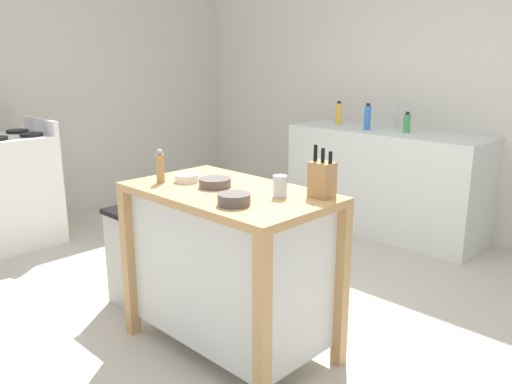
{
  "coord_description": "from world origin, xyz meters",
  "views": [
    {
      "loc": [
        1.94,
        -1.83,
        1.55
      ],
      "look_at": [
        0.06,
        0.09,
        0.84
      ],
      "focal_mm": 36.42,
      "sensor_mm": 36.0,
      "label": 1
    }
  ],
  "objects_px": {
    "bowl_stoneware_deep": "(234,199)",
    "kitchen_island": "(229,262)",
    "bottle_hand_soap": "(367,117)",
    "pepper_grinder": "(160,167)",
    "knife_block": "(322,179)",
    "bottle_dish_soap": "(339,113)",
    "bowl_ceramic_small": "(187,178)",
    "drinking_cup": "(280,186)",
    "sink_faucet": "(397,117)",
    "bowl_ceramic_wide": "(215,182)",
    "trash_bin": "(138,258)",
    "stove": "(14,190)",
    "bottle_spray_cleaner": "(407,123)"
  },
  "relations": [
    {
      "from": "bowl_ceramic_small",
      "to": "bowl_stoneware_deep",
      "type": "distance_m",
      "value": 0.52
    },
    {
      "from": "trash_bin",
      "to": "stove",
      "type": "distance_m",
      "value": 1.72
    },
    {
      "from": "sink_faucet",
      "to": "bowl_ceramic_small",
      "type": "bearing_deg",
      "value": -86.21
    },
    {
      "from": "kitchen_island",
      "to": "stove",
      "type": "height_order",
      "value": "stove"
    },
    {
      "from": "kitchen_island",
      "to": "bottle_hand_soap",
      "type": "relative_size",
      "value": 4.66
    },
    {
      "from": "knife_block",
      "to": "bottle_hand_soap",
      "type": "height_order",
      "value": "bottle_hand_soap"
    },
    {
      "from": "bowl_ceramic_wide",
      "to": "bottle_spray_cleaner",
      "type": "xyz_separation_m",
      "value": [
        -0.19,
        2.32,
        0.08
      ]
    },
    {
      "from": "bowl_ceramic_wide",
      "to": "bottle_spray_cleaner",
      "type": "bearing_deg",
      "value": 94.67
    },
    {
      "from": "bowl_ceramic_small",
      "to": "drinking_cup",
      "type": "xyz_separation_m",
      "value": [
        0.56,
        0.12,
        0.03
      ]
    },
    {
      "from": "sink_faucet",
      "to": "bottle_hand_soap",
      "type": "bearing_deg",
      "value": -124.28
    },
    {
      "from": "pepper_grinder",
      "to": "sink_faucet",
      "type": "distance_m",
      "value": 2.59
    },
    {
      "from": "bowl_ceramic_small",
      "to": "pepper_grinder",
      "type": "relative_size",
      "value": 0.72
    },
    {
      "from": "bottle_spray_cleaner",
      "to": "bottle_dish_soap",
      "type": "height_order",
      "value": "bottle_dish_soap"
    },
    {
      "from": "drinking_cup",
      "to": "sink_faucet",
      "type": "height_order",
      "value": "sink_faucet"
    },
    {
      "from": "bottle_spray_cleaner",
      "to": "bottle_hand_soap",
      "type": "height_order",
      "value": "bottle_hand_soap"
    },
    {
      "from": "bowl_ceramic_small",
      "to": "sink_faucet",
      "type": "distance_m",
      "value": 2.49
    },
    {
      "from": "trash_bin",
      "to": "stove",
      "type": "relative_size",
      "value": 0.61
    },
    {
      "from": "bowl_ceramic_wide",
      "to": "bowl_ceramic_small",
      "type": "bearing_deg",
      "value": -172.03
    },
    {
      "from": "bowl_ceramic_small",
      "to": "bowl_ceramic_wide",
      "type": "relative_size",
      "value": 0.79
    },
    {
      "from": "kitchen_island",
      "to": "knife_block",
      "type": "relative_size",
      "value": 4.38
    },
    {
      "from": "stove",
      "to": "bottle_spray_cleaner",
      "type": "bearing_deg",
      "value": 47.95
    },
    {
      "from": "knife_block",
      "to": "bowl_stoneware_deep",
      "type": "xyz_separation_m",
      "value": [
        -0.2,
        -0.39,
        -0.06
      ]
    },
    {
      "from": "knife_block",
      "to": "bottle_hand_soap",
      "type": "xyz_separation_m",
      "value": [
        -1.03,
        2.0,
        0.04
      ]
    },
    {
      "from": "knife_block",
      "to": "drinking_cup",
      "type": "bearing_deg",
      "value": -137.24
    },
    {
      "from": "pepper_grinder",
      "to": "bottle_hand_soap",
      "type": "xyz_separation_m",
      "value": [
        -0.23,
        2.36,
        0.05
      ]
    },
    {
      "from": "bottle_dish_soap",
      "to": "bowl_stoneware_deep",
      "type": "bearing_deg",
      "value": -63.98
    },
    {
      "from": "bottle_dish_soap",
      "to": "stove",
      "type": "relative_size",
      "value": 0.21
    },
    {
      "from": "bowl_stoneware_deep",
      "to": "sink_faucet",
      "type": "height_order",
      "value": "sink_faucet"
    },
    {
      "from": "kitchen_island",
      "to": "stove",
      "type": "distance_m",
      "value": 2.49
    },
    {
      "from": "bowl_ceramic_small",
      "to": "pepper_grinder",
      "type": "height_order",
      "value": "pepper_grinder"
    },
    {
      "from": "trash_bin",
      "to": "bottle_dish_soap",
      "type": "bearing_deg",
      "value": 95.42
    },
    {
      "from": "knife_block",
      "to": "bottle_dish_soap",
      "type": "height_order",
      "value": "knife_block"
    },
    {
      "from": "bottle_hand_soap",
      "to": "pepper_grinder",
      "type": "bearing_deg",
      "value": -84.33
    },
    {
      "from": "kitchen_island",
      "to": "drinking_cup",
      "type": "xyz_separation_m",
      "value": [
        0.28,
        0.08,
        0.44
      ]
    },
    {
      "from": "pepper_grinder",
      "to": "bottle_dish_soap",
      "type": "relative_size",
      "value": 0.82
    },
    {
      "from": "bowl_stoneware_deep",
      "to": "bowl_ceramic_wide",
      "type": "distance_m",
      "value": 0.35
    },
    {
      "from": "trash_bin",
      "to": "stove",
      "type": "bearing_deg",
      "value": -177.34
    },
    {
      "from": "knife_block",
      "to": "bottle_dish_soap",
      "type": "bearing_deg",
      "value": 123.84
    },
    {
      "from": "kitchen_island",
      "to": "sink_faucet",
      "type": "bearing_deg",
      "value": 100.44
    },
    {
      "from": "sink_faucet",
      "to": "knife_block",
      "type": "bearing_deg",
      "value": -68.6
    },
    {
      "from": "bowl_ceramic_small",
      "to": "pepper_grinder",
      "type": "xyz_separation_m",
      "value": [
        -0.09,
        -0.11,
        0.06
      ]
    },
    {
      "from": "bowl_ceramic_small",
      "to": "bowl_stoneware_deep",
      "type": "relative_size",
      "value": 0.86
    },
    {
      "from": "bowl_stoneware_deep",
      "to": "kitchen_island",
      "type": "bearing_deg",
      "value": 142.55
    },
    {
      "from": "kitchen_island",
      "to": "bowl_ceramic_wide",
      "type": "relative_size",
      "value": 6.61
    },
    {
      "from": "kitchen_island",
      "to": "bottle_spray_cleaner",
      "type": "xyz_separation_m",
      "value": [
        -0.28,
        2.31,
        0.49
      ]
    },
    {
      "from": "knife_block",
      "to": "bottle_hand_soap",
      "type": "relative_size",
      "value": 1.07
    },
    {
      "from": "bowl_stoneware_deep",
      "to": "bottle_dish_soap",
      "type": "xyz_separation_m",
      "value": [
        -1.23,
        2.53,
        0.1
      ]
    },
    {
      "from": "bowl_ceramic_wide",
      "to": "bottle_dish_soap",
      "type": "distance_m",
      "value": 2.54
    },
    {
      "from": "bowl_ceramic_small",
      "to": "bottle_spray_cleaner",
      "type": "bearing_deg",
      "value": 89.82
    },
    {
      "from": "bottle_dish_soap",
      "to": "stove",
      "type": "bearing_deg",
      "value": -120.65
    }
  ]
}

